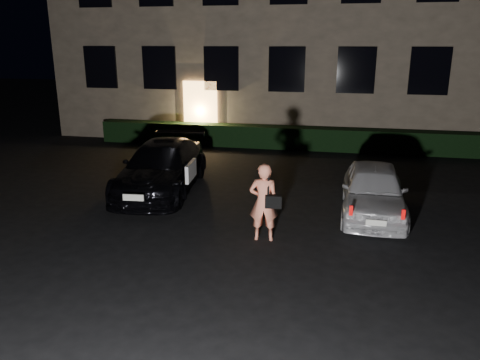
# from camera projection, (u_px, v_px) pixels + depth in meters

# --- Properties ---
(ground) EXTENTS (80.00, 80.00, 0.00)m
(ground) POSITION_uv_depth(u_px,v_px,m) (216.00, 270.00, 8.58)
(ground) COLOR black
(ground) RESTS_ON ground
(hedge) EXTENTS (15.00, 0.70, 0.85)m
(hedge) POSITION_uv_depth(u_px,v_px,m) (284.00, 137.00, 18.31)
(hedge) COLOR black
(hedge) RESTS_ON ground
(sedan) EXTENTS (2.32, 4.83, 1.35)m
(sedan) POSITION_uv_depth(u_px,v_px,m) (162.00, 167.00, 13.01)
(sedan) COLOR black
(sedan) RESTS_ON ground
(hatch) EXTENTS (1.55, 3.67, 1.24)m
(hatch) POSITION_uv_depth(u_px,v_px,m) (373.00, 190.00, 11.19)
(hatch) COLOR silver
(hatch) RESTS_ON ground
(man) EXTENTS (0.72, 0.46, 1.66)m
(man) POSITION_uv_depth(u_px,v_px,m) (264.00, 202.00, 9.69)
(man) COLOR #FF8C6A
(man) RESTS_ON ground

